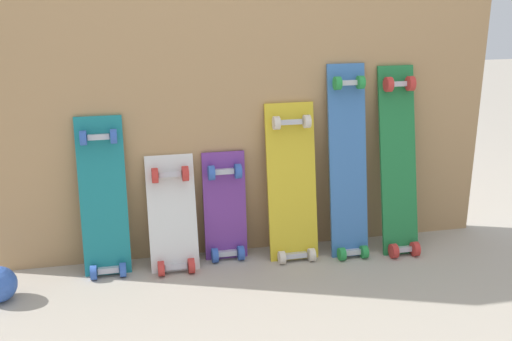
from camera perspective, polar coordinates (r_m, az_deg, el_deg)
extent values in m
plane|color=#A89E8E|center=(3.06, -0.28, -7.55)|extent=(12.00, 12.00, 0.00)
cube|color=tan|center=(2.86, -0.61, 9.30)|extent=(2.36, 0.04, 1.77)
cube|color=#197A7F|center=(2.85, -13.84, -2.97)|extent=(0.21, 0.15, 0.77)
cube|color=#B7B7BF|center=(2.90, -13.43, -8.91)|extent=(0.09, 0.04, 0.03)
cube|color=#B7B7BF|center=(2.79, -14.29, 3.02)|extent=(0.09, 0.04, 0.03)
cylinder|color=#3359B2|center=(2.89, -14.73, -9.09)|extent=(0.03, 0.06, 0.06)
cylinder|color=#3359B2|center=(2.88, -12.15, -8.93)|extent=(0.03, 0.06, 0.06)
cylinder|color=#3359B2|center=(2.78, -15.63, 2.90)|extent=(0.03, 0.06, 0.06)
cylinder|color=#3359B2|center=(2.77, -12.98, 3.08)|extent=(0.03, 0.06, 0.06)
cube|color=silver|center=(2.88, -7.69, -4.55)|extent=(0.22, 0.19, 0.58)
cube|color=#B7B7BF|center=(2.88, -7.38, -8.77)|extent=(0.10, 0.04, 0.03)
cube|color=#B7B7BF|center=(2.84, -7.93, -0.36)|extent=(0.10, 0.04, 0.03)
cylinder|color=red|center=(2.86, -8.73, -8.92)|extent=(0.03, 0.07, 0.07)
cylinder|color=red|center=(2.87, -5.97, -8.71)|extent=(0.03, 0.07, 0.07)
cylinder|color=red|center=(2.82, -9.29, -0.46)|extent=(0.03, 0.07, 0.07)
cylinder|color=red|center=(2.83, -6.52, -0.28)|extent=(0.03, 0.07, 0.07)
cube|color=#6B338C|center=(2.95, -2.89, -3.79)|extent=(0.20, 0.09, 0.57)
cube|color=#B7B7BF|center=(2.98, -2.66, -7.60)|extent=(0.09, 0.04, 0.03)
cube|color=#B7B7BF|center=(2.88, -2.95, -0.08)|extent=(0.09, 0.04, 0.03)
cylinder|color=#3359B2|center=(2.95, -3.81, -7.81)|extent=(0.03, 0.07, 0.07)
cylinder|color=#3359B2|center=(2.97, -1.40, -7.60)|extent=(0.03, 0.07, 0.07)
cylinder|color=#3359B2|center=(2.86, -4.13, -0.22)|extent=(0.03, 0.07, 0.07)
cylinder|color=#3359B2|center=(2.88, -1.67, -0.06)|extent=(0.03, 0.07, 0.07)
cube|color=gold|center=(2.93, 3.32, -1.70)|extent=(0.23, 0.18, 0.80)
cube|color=#B7B7BF|center=(2.97, 3.68, -7.81)|extent=(0.11, 0.04, 0.03)
cube|color=#B7B7BF|center=(2.88, 3.21, 4.47)|extent=(0.11, 0.04, 0.03)
cylinder|color=beige|center=(2.94, 2.40, -8.03)|extent=(0.03, 0.06, 0.06)
cylinder|color=beige|center=(2.97, 5.14, -7.74)|extent=(0.03, 0.06, 0.06)
cylinder|color=beige|center=(2.85, 1.88, 4.40)|extent=(0.03, 0.06, 0.06)
cylinder|color=beige|center=(2.89, 4.70, 4.53)|extent=(0.03, 0.06, 0.06)
cube|color=#386BAD|center=(2.98, 8.45, 0.20)|extent=(0.18, 0.21, 0.97)
cube|color=#B7B7BF|center=(3.03, 8.80, -7.44)|extent=(0.08, 0.04, 0.03)
cube|color=#B7B7BF|center=(2.93, 8.44, 7.99)|extent=(0.08, 0.04, 0.03)
cylinder|color=#268C3F|center=(3.00, 7.90, -7.63)|extent=(0.03, 0.06, 0.06)
cylinder|color=#268C3F|center=(3.04, 9.92, -7.39)|extent=(0.03, 0.06, 0.06)
cylinder|color=#268C3F|center=(2.90, 7.51, 7.98)|extent=(0.03, 0.06, 0.06)
cylinder|color=#268C3F|center=(2.94, 9.61, 8.01)|extent=(0.03, 0.06, 0.06)
cube|color=#1E7238|center=(3.06, 12.95, 0.29)|extent=(0.18, 0.24, 0.95)
cube|color=#B7B7BF|center=(3.10, 13.36, -7.07)|extent=(0.08, 0.04, 0.03)
cube|color=#B7B7BF|center=(3.03, 12.93, 7.75)|extent=(0.08, 0.04, 0.03)
cylinder|color=red|center=(3.06, 12.56, -7.25)|extent=(0.03, 0.07, 0.07)
cylinder|color=red|center=(3.11, 14.43, -7.00)|extent=(0.03, 0.07, 0.07)
cylinder|color=red|center=(2.99, 12.10, 7.76)|extent=(0.03, 0.07, 0.07)
cylinder|color=red|center=(3.04, 14.03, 7.78)|extent=(0.03, 0.07, 0.07)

